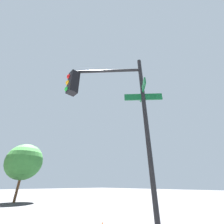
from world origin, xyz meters
name	(u,v)px	position (x,y,z in m)	size (l,w,h in m)	color
traffic_signal_near	(108,101)	(-5.84, -6.74, 3.73)	(2.15, 2.11, 5.30)	black
street_tree	(24,162)	(9.49, -8.39, 3.70)	(3.60, 3.60, 5.51)	#4C331E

